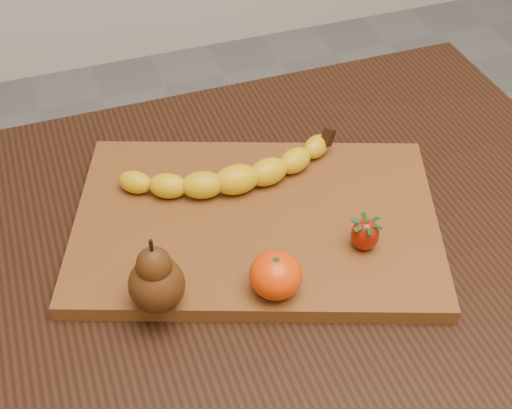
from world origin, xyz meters
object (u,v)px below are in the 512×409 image
object	(u,v)px
table	(243,300)
mandarin	(276,275)
pear	(155,274)
cutting_board	(256,222)

from	to	relation	value
table	mandarin	size ratio (longest dim) A/B	16.85
table	pear	distance (m)	0.21
mandarin	cutting_board	bearing A→B (deg)	80.67
table	pear	size ratio (longest dim) A/B	10.37
pear	cutting_board	bearing A→B (deg)	32.77
mandarin	pear	bearing A→B (deg)	168.53
cutting_board	pear	size ratio (longest dim) A/B	4.67
table	mandarin	distance (m)	0.17
cutting_board	pear	distance (m)	0.18
mandarin	table	bearing A→B (deg)	95.48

